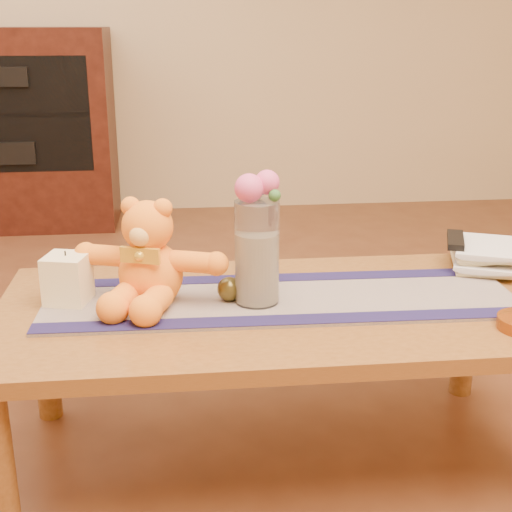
{
  "coord_description": "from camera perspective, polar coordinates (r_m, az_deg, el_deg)",
  "views": [
    {
      "loc": [
        -0.23,
        -1.64,
        1.13
      ],
      "look_at": [
        -0.05,
        0.0,
        0.58
      ],
      "focal_mm": 49.63,
      "sensor_mm": 36.0,
      "label": 1
    }
  ],
  "objects": [
    {
      "name": "candle_wick",
      "position": [
        1.81,
        -15.13,
        0.21
      ],
      "size": [
        0.0,
        0.0,
        0.01
      ],
      "primitive_type": "cylinder",
      "rotation": [
        0.0,
        0.0,
        -0.24
      ],
      "color": "black",
      "rests_on": "pillar_candle"
    },
    {
      "name": "tv_remote",
      "position": [
        2.1,
        15.78,
        1.25
      ],
      "size": [
        0.1,
        0.17,
        0.02
      ],
      "primitive_type": "cube",
      "rotation": [
        0.0,
        0.0,
        -0.35
      ],
      "color": "black",
      "rests_on": "book_top"
    },
    {
      "name": "media_cabinet",
      "position": [
        4.27,
        -19.64,
        9.55
      ],
      "size": [
        1.2,
        0.5,
        1.1
      ],
      "primitive_type": "cube",
      "color": "black",
      "rests_on": "floor"
    },
    {
      "name": "runner_border_far",
      "position": [
        1.95,
        1.53,
        -1.76
      ],
      "size": [
        1.2,
        0.09,
        0.0
      ],
      "primitive_type": "cube",
      "rotation": [
        0.0,
        0.0,
        -0.02
      ],
      "color": "#1A1642",
      "rests_on": "persian_runner"
    },
    {
      "name": "floor",
      "position": [
        2.01,
        1.48,
        -15.88
      ],
      "size": [
        5.5,
        5.5,
        0.0
      ],
      "primitive_type": "plane",
      "color": "#592F19",
      "rests_on": "ground"
    },
    {
      "name": "blue_flower_side",
      "position": [
        1.72,
        -0.99,
        5.22
      ],
      "size": [
        0.04,
        0.04,
        0.04
      ],
      "primitive_type": "sphere",
      "color": "#484B9D",
      "rests_on": "glass_vase"
    },
    {
      "name": "book_upper",
      "position": [
        2.12,
        15.52,
        0.43
      ],
      "size": [
        0.21,
        0.26,
        0.02
      ],
      "primitive_type": "imported",
      "rotation": [
        0.0,
        0.0,
        -0.24
      ],
      "color": "#F1E8BA",
      "rests_on": "book_lower"
    },
    {
      "name": "rose_right",
      "position": [
        1.7,
        0.9,
        5.97
      ],
      "size": [
        0.06,
        0.06,
        0.06
      ],
      "primitive_type": "sphere",
      "color": "#DE4E88",
      "rests_on": "glass_vase"
    },
    {
      "name": "glass_vase",
      "position": [
        1.74,
        0.08,
        0.28
      ],
      "size": [
        0.11,
        0.11,
        0.26
      ],
      "primitive_type": "cylinder",
      "color": "silver",
      "rests_on": "persian_runner"
    },
    {
      "name": "stereo_lower",
      "position": [
        4.16,
        -19.89,
        8.07
      ],
      "size": [
        0.42,
        0.28,
        0.12
      ],
      "primitive_type": "cube",
      "color": "black",
      "rests_on": "media_cabinet"
    },
    {
      "name": "persian_runner",
      "position": [
        1.81,
        2.04,
        -3.48
      ],
      "size": [
        1.21,
        0.38,
        0.01
      ],
      "primitive_type": "cube",
      "rotation": [
        0.0,
        0.0,
        -0.02
      ],
      "color": "#1F1A4B",
      "rests_on": "coffee_table_top"
    },
    {
      "name": "blue_flower_back",
      "position": [
        1.73,
        0.28,
        5.62
      ],
      "size": [
        0.04,
        0.04,
        0.04
      ],
      "primitive_type": "sphere",
      "color": "#484B9D",
      "rests_on": "glass_vase"
    },
    {
      "name": "leaf_sprig",
      "position": [
        1.68,
        1.51,
        4.9
      ],
      "size": [
        0.03,
        0.03,
        0.03
      ],
      "primitive_type": "sphere",
      "color": "#33662D",
      "rests_on": "glass_vase"
    },
    {
      "name": "runner_border_near",
      "position": [
        1.68,
        2.64,
        -5.15
      ],
      "size": [
        1.2,
        0.09,
        0.0
      ],
      "primitive_type": "cube",
      "rotation": [
        0.0,
        0.0,
        -0.02
      ],
      "color": "#1A1642",
      "rests_on": "persian_runner"
    },
    {
      "name": "bronze_ball",
      "position": [
        1.78,
        -2.16,
        -2.67
      ],
      "size": [
        0.08,
        0.08,
        0.06
      ],
      "primitive_type": "sphere",
      "rotation": [
        0.0,
        0.0,
        0.3
      ],
      "color": "#453C17",
      "rests_on": "persian_runner"
    },
    {
      "name": "pillar_candle",
      "position": [
        1.83,
        -14.96,
        -1.77
      ],
      "size": [
        0.12,
        0.12,
        0.12
      ],
      "primitive_type": "cube",
      "rotation": [
        0.0,
        0.0,
        -0.24
      ],
      "color": "#FFF2BB",
      "rests_on": "persian_runner"
    },
    {
      "name": "teddy_bear",
      "position": [
        1.77,
        -8.57,
        0.24
      ],
      "size": [
        0.45,
        0.41,
        0.25
      ],
      "primitive_type": null,
      "rotation": [
        0.0,
        0.0,
        -0.34
      ],
      "color": "orange",
      "rests_on": "persian_runner"
    },
    {
      "name": "book_lower",
      "position": [
        2.12,
        15.78,
        -0.14
      ],
      "size": [
        0.24,
        0.27,
        0.02
      ],
      "primitive_type": "imported",
      "rotation": [
        0.0,
        0.0,
        -0.44
      ],
      "color": "#F1E8BA",
      "rests_on": "book_bottom"
    },
    {
      "name": "table_leg_bl",
      "position": [
        2.18,
        -16.63,
        -7.53
      ],
      "size": [
        0.07,
        0.07,
        0.41
      ],
      "primitive_type": "cylinder",
      "color": "brown",
      "rests_on": "floor"
    },
    {
      "name": "coffee_table_top",
      "position": [
        1.8,
        1.59,
        -4.48
      ],
      "size": [
        1.4,
        0.7,
        0.04
      ],
      "primitive_type": "cube",
      "color": "brown",
      "rests_on": "floor"
    },
    {
      "name": "rose_left",
      "position": [
        1.68,
        -0.56,
        5.49
      ],
      "size": [
        0.07,
        0.07,
        0.07
      ],
      "primitive_type": "sphere",
      "color": "#DE4E88",
      "rests_on": "glass_vase"
    },
    {
      "name": "table_leg_br",
      "position": [
        2.31,
        16.53,
        -5.99
      ],
      "size": [
        0.07,
        0.07,
        0.41
      ],
      "primitive_type": "cylinder",
      "color": "brown",
      "rests_on": "floor"
    },
    {
      "name": "potpourri_fill",
      "position": [
        1.75,
        0.08,
        -0.94
      ],
      "size": [
        0.09,
        0.09,
        0.18
      ],
      "primitive_type": "cylinder",
      "color": "beige",
      "rests_on": "glass_vase"
    },
    {
      "name": "book_bottom",
      "position": [
        2.13,
        15.6,
        -0.58
      ],
      "size": [
        0.22,
        0.26,
        0.02
      ],
      "primitive_type": "imported",
      "rotation": [
        0.0,
        0.0,
        -0.3
      ],
      "color": "#F1E8BA",
      "rests_on": "coffee_table_top"
    },
    {
      "name": "book_top",
      "position": [
        2.11,
        15.84,
        0.86
      ],
      "size": [
        0.24,
        0.27,
        0.02
      ],
      "primitive_type": "imported",
      "rotation": [
        0.0,
        0.0,
        -0.4
      ],
      "color": "#F1E8BA",
      "rests_on": "book_upper"
    }
  ]
}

